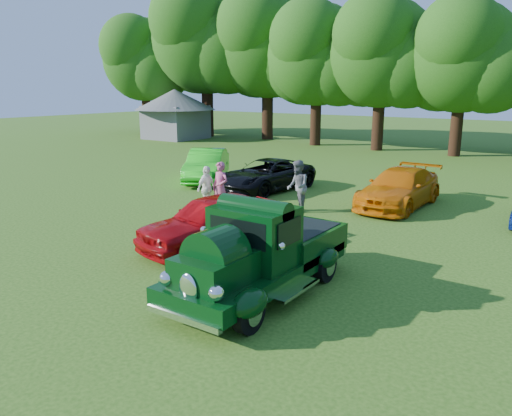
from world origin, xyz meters
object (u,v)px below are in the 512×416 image
Objects in this scene: red_convertible at (213,221)px; spectator_white at (206,189)px; back_car_lime at (207,165)px; gazebo at (175,108)px; spectator_pink at (220,187)px; back_car_black at (266,175)px; spectator_grey at (298,186)px; hero_pickup at (261,255)px; back_car_orange at (399,188)px.

spectator_white is at bearing 146.18° from red_convertible.
gazebo reaches higher than back_car_lime.
red_convertible is 2.44× the size of spectator_pink.
red_convertible is 3.96m from spectator_white.
back_car_black is at bearing -36.88° from gazebo.
spectator_grey is (2.11, 1.45, 0.03)m from spectator_pink.
back_car_lime is 5.77m from spectator_pink.
gazebo is at bearing 106.89° from back_car_lime.
spectator_white reaches higher than back_car_black.
spectator_white is at bearing -80.57° from back_car_lime.
back_car_lime is at bearing 135.21° from hero_pickup.
gazebo is at bearing 149.53° from back_car_black.
spectator_pink reaches higher than back_car_orange.
back_car_black is (-2.94, 6.92, -0.08)m from red_convertible.
back_car_black is at bearing 126.44° from red_convertible.
hero_pickup is 0.73× the size of gazebo.
back_car_black is at bearing -169.53° from spectator_grey.
back_car_lime is 0.95× the size of back_car_black.
red_convertible reaches higher than back_car_black.
spectator_grey reaches higher than spectator_pink.
back_car_orange is at bearing 98.01° from spectator_grey.
gazebo reaches higher than spectator_pink.
red_convertible is 3.76m from spectator_pink.
spectator_grey is (-2.51, -2.70, 0.22)m from back_car_orange.
spectator_white reaches higher than red_convertible.
red_convertible reaches higher than back_car_orange.
spectator_pink is at bearing 139.28° from red_convertible.
back_car_lime is at bearing 138.07° from spectator_pink.
spectator_grey reaches higher than back_car_black.
back_car_lime is at bearing -177.91° from back_car_orange.
spectator_grey is (-2.75, 6.21, 0.08)m from hero_pickup.
gazebo reaches higher than back_car_orange.
back_car_lime is 0.94× the size of back_car_orange.
hero_pickup is 7.07m from spectator_white.
spectator_pink reaches higher than red_convertible.
red_convertible is 0.64× the size of gazebo.
spectator_pink is 1.11× the size of spectator_white.
hero_pickup is 6.80m from spectator_pink.
spectator_white is 0.24× the size of gazebo.
back_car_orange is 0.71× the size of gazebo.
back_car_orange is at bearing -30.38° from back_car_lime.
spectator_white is (-2.60, -1.58, -0.11)m from spectator_grey.
hero_pickup is at bearing -41.14° from spectator_pink.
spectator_white reaches higher than back_car_orange.
back_car_black is 2.57× the size of spectator_grey.
back_car_lime is 2.78× the size of spectator_white.
spectator_grey is 0.27× the size of gazebo.
gazebo is at bearing -166.51° from spectator_grey.
back_car_orange is at bearing 84.84° from red_convertible.
back_car_lime is 3.33m from back_car_black.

